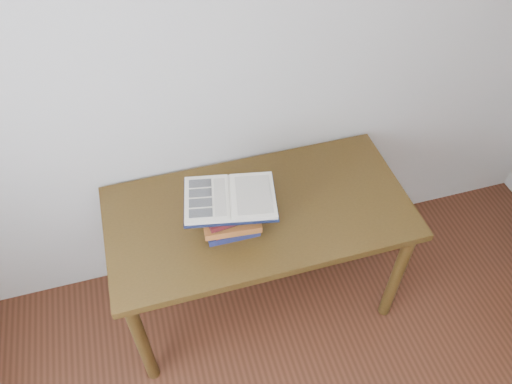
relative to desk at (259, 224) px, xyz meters
name	(u,v)px	position (x,y,z in m)	size (l,w,h in m)	color
desk	(259,224)	(0.00, 0.00, 0.00)	(1.40, 0.70, 0.75)	#442E11
book_stack	(232,215)	(-0.14, -0.07, 0.19)	(0.27, 0.21, 0.18)	#1A1C4F
open_book	(230,198)	(-0.15, -0.06, 0.30)	(0.43, 0.33, 0.03)	black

